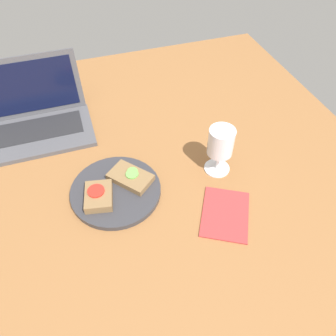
{
  "coord_description": "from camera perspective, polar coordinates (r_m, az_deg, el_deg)",
  "views": [
    {
      "loc": [
        -10.95,
        -59.28,
        72.63
      ],
      "look_at": [
        7.4,
        -3.16,
        8.0
      ],
      "focal_mm": 35.0,
      "sensor_mm": 36.0,
      "label": 1
    }
  ],
  "objects": [
    {
      "name": "wooden_table",
      "position": [
        0.93,
        -4.94,
        -2.37
      ],
      "size": [
        140.0,
        140.0,
        3.0
      ],
      "primitive_type": "cube",
      "color": "brown",
      "rests_on": "ground"
    },
    {
      "name": "plate",
      "position": [
        0.89,
        -9.08,
        -3.92
      ],
      "size": [
        24.16,
        24.16,
        1.47
      ],
      "primitive_type": "cylinder",
      "color": "#333338",
      "rests_on": "wooden_table"
    },
    {
      "name": "napkin",
      "position": [
        0.85,
        9.94,
        -7.86
      ],
      "size": [
        17.78,
        19.35,
        0.4
      ],
      "primitive_type": "cube",
      "rotation": [
        0.0,
        0.0,
        -0.51
      ],
      "color": "#B23333",
      "rests_on": "wooden_table"
    },
    {
      "name": "sandwich_with_tomato",
      "position": [
        0.86,
        -12.0,
        -4.78
      ],
      "size": [
        8.52,
        10.21,
        2.83
      ],
      "color": "brown",
      "rests_on": "plate"
    },
    {
      "name": "sandwich_with_cucumber",
      "position": [
        0.89,
        -6.54,
        -1.57
      ],
      "size": [
        12.8,
        13.3,
        2.24
      ],
      "color": "brown",
      "rests_on": "plate"
    },
    {
      "name": "wine_glass",
      "position": [
        0.88,
        9.16,
        4.18
      ],
      "size": [
        7.27,
        7.27,
        14.45
      ],
      "color": "white",
      "rests_on": "wooden_table"
    },
    {
      "name": "laptop",
      "position": [
        1.12,
        -22.3,
        8.25
      ],
      "size": [
        33.78,
        23.06,
        20.88
      ],
      "color": "#4C4C51",
      "rests_on": "wooden_table"
    }
  ]
}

